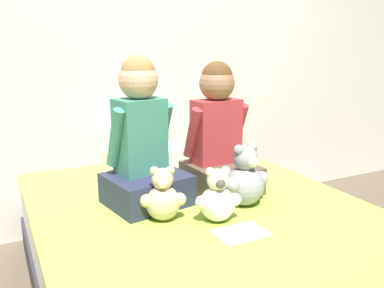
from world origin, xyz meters
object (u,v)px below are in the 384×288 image
Objects in this scene: bed at (205,257)px; sign_card at (241,233)px; child_on_left at (142,144)px; teddy_bear_held_by_left_child at (163,197)px; teddy_bear_between_children at (218,198)px; teddy_bear_held_by_right_child at (245,179)px; child_on_right at (218,138)px; pillow_at_headboard at (147,158)px.

bed is 9.06× the size of sign_card.
teddy_bear_held_by_left_child is at bearing -99.31° from child_on_left.
teddy_bear_held_by_left_child is 0.23m from teddy_bear_between_children.
teddy_bear_held_by_right_child is (0.19, -0.02, 0.36)m from bed.
teddy_bear_between_children is at bearing -162.15° from teddy_bear_held_by_right_child.
child_on_left is 2.88× the size of teddy_bear_between_children.
sign_card is at bearing -66.90° from teddy_bear_between_children.
bed is 0.40m from teddy_bear_held_by_left_child.
bed is 0.59m from child_on_right.
teddy_bear_between_children is at bearing 98.94° from sign_card.
teddy_bear_held_by_left_child is 0.48× the size of pillow_at_headboard.
teddy_bear_held_by_left_child is at bearing -105.49° from pillow_at_headboard.
child_on_left is at bearing 141.41° from teddy_bear_held_by_right_child.
child_on_left is at bearing 111.75° from teddy_bear_held_by_left_child.
pillow_at_headboard is 2.40× the size of sign_card.
child_on_right is 0.50m from teddy_bear_held_by_left_child.
pillow_at_headboard is at bearing 95.72° from teddy_bear_held_by_right_child.
pillow_at_headboard is (0.22, 0.78, -0.05)m from teddy_bear_held_by_left_child.
teddy_bear_held_by_right_child is at bearing -76.25° from pillow_at_headboard.
pillow_at_headboard is (0.01, 0.89, -0.05)m from teddy_bear_between_children.
teddy_bear_between_children is 0.18m from sign_card.
bed is 7.92× the size of teddy_bear_held_by_left_child.
child_on_right reaches higher than bed.
teddy_bear_held_by_left_child reaches higher than sign_card.
child_on_left reaches higher than pillow_at_headboard.
bed is 0.61m from child_on_left.
bed is 0.82m from pillow_at_headboard.
child_on_left is at bearing 135.45° from teddy_bear_between_children.
bed is at bearing 99.08° from teddy_bear_between_children.
teddy_bear_held_by_left_child and teddy_bear_between_children have the same top height.
sign_card is (0.02, -0.15, -0.10)m from teddy_bear_between_children.
pillow_at_headboard is at bearing 90.00° from bed.
pillow_at_headboard is (0.00, 0.77, 0.29)m from bed.
teddy_bear_between_children is (-0.01, -0.12, 0.34)m from bed.
child_on_left is 0.64m from pillow_at_headboard.
child_on_left is 0.51m from teddy_bear_held_by_right_child.
child_on_left is 0.44m from teddy_bear_between_children.
child_on_right is at bearing 73.88° from teddy_bear_between_children.
pillow_at_headboard is at bearing 57.71° from child_on_left.
child_on_left is at bearing 176.23° from child_on_right.
child_on_right is 0.62m from pillow_at_headboard.
teddy_bear_between_children is (-0.21, -0.10, -0.02)m from teddy_bear_held_by_right_child.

